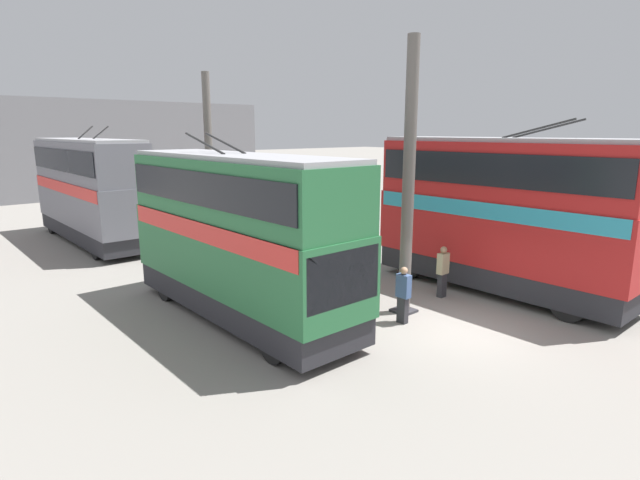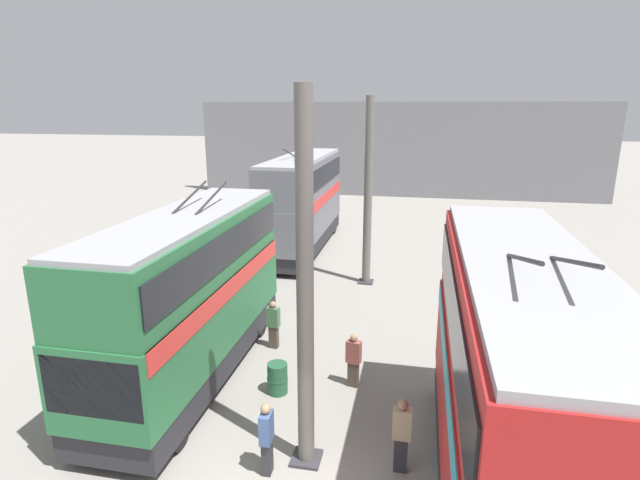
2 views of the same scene
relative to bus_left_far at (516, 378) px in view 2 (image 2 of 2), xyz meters
The scene contains 11 objects.
depot_back_wall 36.61m from the bus_left_far, ahead, with size 0.50×36.00×8.28m.
support_column_near 4.38m from the bus_left_far, 78.92° to the left, with size 0.67×0.67×8.39m.
support_column_far 13.80m from the bus_left_far, 17.73° to the left, with size 0.67×0.67×8.39m.
bus_left_far is the anchor object (origin of this frame).
bus_right_near 9.23m from the bus_left_far, 65.34° to the left, with size 9.28×2.54×5.64m.
bus_right_far 19.88m from the bus_left_far, 24.95° to the left, with size 10.77×2.54×5.90m.
person_aisle_foreground 5.41m from the bus_left_far, 87.18° to the left, with size 0.43×0.25×1.75m.
person_by_right_row 9.17m from the bus_left_far, 47.25° to the left, with size 0.30×0.45×1.68m.
person_by_left_row 3.09m from the bus_left_far, 65.97° to the left, with size 0.24×0.42×1.81m.
person_aisle_midway 5.94m from the bus_left_far, 40.36° to the left, with size 0.32×0.46×1.65m.
oil_drum 7.10m from the bus_left_far, 58.81° to the left, with size 0.60×0.60×0.90m.
Camera 2 is at (-7.44, -2.28, 7.97)m, focal length 28.00 mm.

